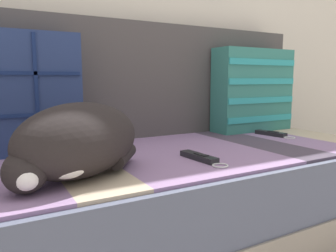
{
  "coord_description": "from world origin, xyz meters",
  "views": [
    {
      "loc": [
        -0.52,
        -0.9,
        0.62
      ],
      "look_at": [
        0.02,
        0.07,
        0.46
      ],
      "focal_mm": 35.0,
      "sensor_mm": 36.0,
      "label": 1
    }
  ],
  "objects_px": {
    "throw_pillow_quilted": "(10,94)",
    "sleeping_cat": "(77,143)",
    "couch": "(152,199)",
    "game_remote_far": "(200,157)",
    "game_remote_near": "(272,134)",
    "throw_pillow_striped": "(253,90)"
  },
  "relations": [
    {
      "from": "couch",
      "to": "throw_pillow_quilted",
      "type": "height_order",
      "value": "throw_pillow_quilted"
    },
    {
      "from": "couch",
      "to": "sleeping_cat",
      "type": "bearing_deg",
      "value": -147.92
    },
    {
      "from": "throw_pillow_quilted",
      "to": "game_remote_near",
      "type": "relative_size",
      "value": 2.3
    },
    {
      "from": "throw_pillow_striped",
      "to": "game_remote_near",
      "type": "distance_m",
      "value": 0.26
    },
    {
      "from": "couch",
      "to": "throw_pillow_quilted",
      "type": "distance_m",
      "value": 0.62
    },
    {
      "from": "sleeping_cat",
      "to": "game_remote_far",
      "type": "height_order",
      "value": "sleeping_cat"
    },
    {
      "from": "sleeping_cat",
      "to": "throw_pillow_quilted",
      "type": "bearing_deg",
      "value": 107.82
    },
    {
      "from": "game_remote_near",
      "to": "couch",
      "type": "bearing_deg",
      "value": -177.96
    },
    {
      "from": "throw_pillow_quilted",
      "to": "sleeping_cat",
      "type": "bearing_deg",
      "value": -72.18
    },
    {
      "from": "couch",
      "to": "game_remote_near",
      "type": "bearing_deg",
      "value": 2.04
    },
    {
      "from": "sleeping_cat",
      "to": "game_remote_far",
      "type": "relative_size",
      "value": 2.08
    },
    {
      "from": "throw_pillow_quilted",
      "to": "throw_pillow_striped",
      "type": "xyz_separation_m",
      "value": [
        1.1,
        -0.0,
        -0.01
      ]
    },
    {
      "from": "couch",
      "to": "sleeping_cat",
      "type": "distance_m",
      "value": 0.47
    },
    {
      "from": "couch",
      "to": "throw_pillow_striped",
      "type": "height_order",
      "value": "throw_pillow_striped"
    },
    {
      "from": "couch",
      "to": "sleeping_cat",
      "type": "relative_size",
      "value": 4.5
    },
    {
      "from": "sleeping_cat",
      "to": "throw_pillow_striped",
      "type": "bearing_deg",
      "value": 21.67
    },
    {
      "from": "couch",
      "to": "throw_pillow_quilted",
      "type": "relative_size",
      "value": 4.18
    },
    {
      "from": "throw_pillow_quilted",
      "to": "throw_pillow_striped",
      "type": "height_order",
      "value": "throw_pillow_quilted"
    },
    {
      "from": "game_remote_near",
      "to": "game_remote_far",
      "type": "xyz_separation_m",
      "value": [
        -0.55,
        -0.22,
        0.0
      ]
    },
    {
      "from": "throw_pillow_quilted",
      "to": "game_remote_far",
      "type": "bearing_deg",
      "value": -36.73
    },
    {
      "from": "throw_pillow_quilted",
      "to": "sleeping_cat",
      "type": "relative_size",
      "value": 1.08
    },
    {
      "from": "sleeping_cat",
      "to": "game_remote_far",
      "type": "distance_m",
      "value": 0.4
    }
  ]
}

